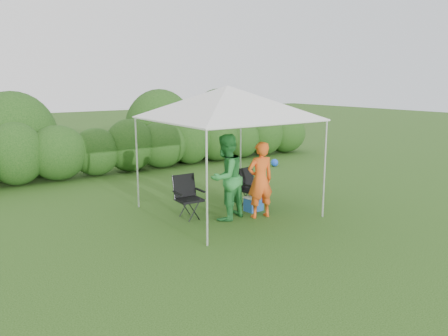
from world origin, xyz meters
TOP-DOWN VIEW (x-y plane):
  - ground at (0.00, 0.00)m, footprint 70.00×70.00m
  - hedge at (0.11, 6.00)m, footprint 15.28×1.53m
  - canopy at (0.00, 0.50)m, footprint 3.10×3.10m
  - chair_right at (0.69, 0.56)m, footprint 0.63×0.59m
  - chair_left at (-0.94, 0.67)m, footprint 0.60×0.54m
  - man at (0.36, -0.22)m, footprint 0.67×0.50m
  - woman at (-0.32, 0.09)m, footprint 1.07×0.94m
  - cooler at (0.54, 0.22)m, footprint 0.43×0.33m
  - bottle at (0.60, 0.18)m, footprint 0.06×0.06m
  - lawn_toy at (4.19, 4.08)m, footprint 0.65×0.54m

SIDE VIEW (x-z plane):
  - ground at x=0.00m, z-range 0.00..0.00m
  - lawn_toy at x=4.19m, z-range -0.01..0.32m
  - cooler at x=0.54m, z-range 0.00..0.34m
  - bottle at x=0.60m, z-range 0.34..0.57m
  - chair_right at x=0.69m, z-range 0.06..0.98m
  - chair_left at x=-0.94m, z-range 0.06..1.00m
  - hedge at x=0.11m, z-range -0.08..1.72m
  - man at x=0.36m, z-range 0.00..1.66m
  - woman at x=-0.32m, z-range 0.00..1.84m
  - canopy at x=0.00m, z-range 1.05..3.88m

